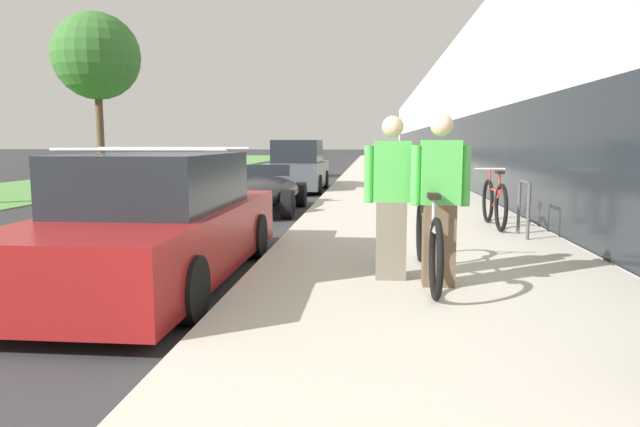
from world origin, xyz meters
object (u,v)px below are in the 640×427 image
tandem_bicycle (427,241)px  person_rider (440,200)px  bike_rack_hoop (524,203)px  cruiser_bike_nearest (494,203)px  street_tree_far (97,57)px  parked_sedan_far (298,168)px  person_bystander (392,198)px  parked_sedan_curbside (159,224)px  vintage_roadster_curbside (262,192)px

tandem_bicycle → person_rider: size_ratio=1.43×
bike_rack_hoop → cruiser_bike_nearest: 1.01m
bike_rack_hoop → cruiser_bike_nearest: size_ratio=0.46×
person_rider → street_tree_far: street_tree_far is taller
cruiser_bike_nearest → parked_sedan_far: (-4.43, 8.31, 0.17)m
tandem_bicycle → person_bystander: (-0.38, -0.04, 0.45)m
parked_sedan_curbside → tandem_bicycle: bearing=-3.0°
tandem_bicycle → vintage_roadster_curbside: 7.26m
tandem_bicycle → bike_rack_hoop: size_ratio=2.87×
person_rider → vintage_roadster_curbside: (-3.13, 6.88, -0.55)m
cruiser_bike_nearest → bike_rack_hoop: bearing=-76.8°
person_bystander → parked_sedan_curbside: (-2.57, 0.20, -0.34)m
person_rider → bike_rack_hoop: 3.50m
parked_sedan_far → street_tree_far: 9.50m
person_rider → vintage_roadster_curbside: bearing=114.5°
parked_sedan_far → street_tree_far: size_ratio=0.63×
bike_rack_hoop → person_bystander: bearing=-125.8°
bike_rack_hoop → street_tree_far: (-12.70, 12.38, 4.08)m
parked_sedan_curbside → vintage_roadster_curbside: parked_sedan_curbside is taller
cruiser_bike_nearest → parked_sedan_curbside: parked_sedan_curbside is taller
person_bystander → cruiser_bike_nearest: bearing=64.5°
cruiser_bike_nearest → parked_sedan_curbside: (-4.40, -3.63, 0.10)m
cruiser_bike_nearest → vintage_roadster_curbside: (-4.50, 2.80, -0.10)m
cruiser_bike_nearest → parked_sedan_far: bearing=118.1°
parked_sedan_curbside → parked_sedan_far: bearing=90.2°
person_rider → vintage_roadster_curbside: size_ratio=0.44×
person_bystander → parked_sedan_far: person_bystander is taller
parked_sedan_curbside → street_tree_far: street_tree_far is taller
person_bystander → tandem_bicycle: bearing=6.6°
cruiser_bike_nearest → street_tree_far: street_tree_far is taller
parked_sedan_far → person_bystander: bearing=-77.9°
cruiser_bike_nearest → vintage_roadster_curbside: bearing=148.1°
person_rider → bike_rack_hoop: bearing=62.7°
person_rider → cruiser_bike_nearest: person_rider is taller
tandem_bicycle → bike_rack_hoop: 3.27m
bike_rack_hoop → parked_sedan_far: bearing=116.7°
street_tree_far → person_rider: bearing=-54.4°
person_bystander → street_tree_far: 18.95m
parked_sedan_curbside → person_rider: bearing=-8.4°
vintage_roadster_curbside → person_rider: bearing=-65.5°
person_rider → person_bystander: size_ratio=1.00×
bike_rack_hoop → parked_sedan_far: 10.39m
vintage_roadster_curbside → parked_sedan_far: size_ratio=0.95×
tandem_bicycle → bike_rack_hoop: bearing=59.1°
person_bystander → vintage_roadster_curbside: person_bystander is taller
parked_sedan_far → person_rider: bearing=-76.1°
tandem_bicycle → bike_rack_hoop: tandem_bicycle is taller
parked_sedan_curbside → parked_sedan_far: size_ratio=1.17×
parked_sedan_curbside → parked_sedan_far: 11.94m
bike_rack_hoop → parked_sedan_curbside: bearing=-150.2°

